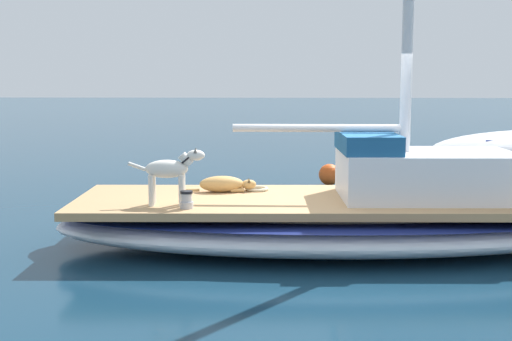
# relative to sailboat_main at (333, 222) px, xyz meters

# --- Properties ---
(ground_plane) EXTENTS (120.00, 120.00, 0.00)m
(ground_plane) POSITION_rel_sailboat_main_xyz_m (0.00, 0.00, -0.34)
(ground_plane) COLOR #143347
(sailboat_main) EXTENTS (2.74, 7.31, 0.66)m
(sailboat_main) POSITION_rel_sailboat_main_xyz_m (0.00, 0.00, 0.00)
(sailboat_main) COLOR white
(sailboat_main) RESTS_ON ground
(cabin_house) EXTENTS (1.47, 2.26, 0.84)m
(cabin_house) POSITION_rel_sailboat_main_xyz_m (-0.04, 1.12, 0.67)
(cabin_house) COLOR silver
(cabin_house) RESTS_ON sailboat_main
(dog_white) EXTENTS (0.24, 0.94, 0.70)m
(dog_white) POSITION_rel_sailboat_main_xyz_m (0.58, -2.02, 0.75)
(dog_white) COLOR silver
(dog_white) RESTS_ON sailboat_main
(dog_tan) EXTENTS (0.33, 0.95, 0.22)m
(dog_tan) POSITION_rel_sailboat_main_xyz_m (-0.38, -1.44, 0.43)
(dog_tan) COLOR tan
(dog_tan) RESTS_ON sailboat_main
(deck_winch) EXTENTS (0.16, 0.16, 0.21)m
(deck_winch) POSITION_rel_sailboat_main_xyz_m (0.78, -1.80, 0.42)
(deck_winch) COLOR #B7B7BC
(deck_winch) RESTS_ON sailboat_main
(coiled_rope) EXTENTS (0.32, 0.32, 0.04)m
(coiled_rope) POSITION_rel_sailboat_main_xyz_m (-0.53, -1.01, 0.35)
(coiled_rope) COLOR beige
(coiled_rope) RESTS_ON sailboat_main
(mooring_buoy) EXTENTS (0.44, 0.44, 0.44)m
(mooring_buoy) POSITION_rel_sailboat_main_xyz_m (-5.07, 0.31, -0.12)
(mooring_buoy) COLOR #E55119
(mooring_buoy) RESTS_ON ground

